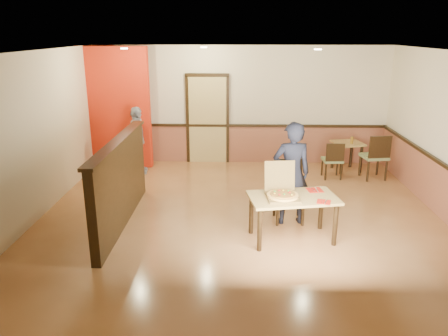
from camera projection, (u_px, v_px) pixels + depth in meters
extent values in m
plane|color=#BC7F49|center=(241.00, 219.00, 7.54)|extent=(7.00, 7.00, 0.00)
plane|color=black|center=(243.00, 52.00, 6.70)|extent=(7.00, 7.00, 0.00)
plane|color=beige|center=(241.00, 105.00, 10.45)|extent=(7.00, 0.00, 7.00)
plane|color=beige|center=(31.00, 139.00, 7.22)|extent=(0.00, 7.00, 7.00)
cube|color=#95543B|center=(240.00, 144.00, 10.71)|extent=(7.00, 0.04, 0.90)
cube|color=black|center=(241.00, 126.00, 10.55)|extent=(7.00, 0.06, 0.06)
cube|color=tan|center=(208.00, 120.00, 10.54)|extent=(0.90, 0.06, 2.10)
cube|color=black|center=(121.00, 184.00, 7.19)|extent=(0.14, 3.00, 1.40)
cube|color=black|center=(118.00, 141.00, 6.98)|extent=(0.20, 3.10, 0.05)
cube|color=red|center=(115.00, 108.00, 10.06)|extent=(1.60, 0.20, 2.78)
cylinder|color=beige|center=(124.00, 48.00, 8.49)|extent=(0.14, 0.14, 0.02)
cylinder|color=beige|center=(204.00, 47.00, 9.11)|extent=(0.14, 0.14, 0.02)
cylinder|color=beige|center=(318.00, 49.00, 8.09)|extent=(0.14, 0.14, 0.02)
cube|color=tan|center=(293.00, 198.00, 6.62)|extent=(1.43, 0.98, 0.04)
cylinder|color=black|center=(260.00, 230.00, 6.36)|extent=(0.07, 0.07, 0.67)
cylinder|color=black|center=(251.00, 214.00, 6.92)|extent=(0.07, 0.07, 0.67)
cylinder|color=black|center=(335.00, 225.00, 6.53)|extent=(0.07, 0.07, 0.67)
cylinder|color=black|center=(321.00, 210.00, 7.09)|extent=(0.07, 0.07, 0.67)
cube|color=olive|center=(289.00, 192.00, 7.34)|extent=(0.53, 0.53, 0.07)
cube|color=black|center=(288.00, 173.00, 7.48)|extent=(0.49, 0.07, 0.49)
cylinder|color=black|center=(278.00, 213.00, 7.22)|extent=(0.05, 0.05, 0.44)
cylinder|color=black|center=(274.00, 204.00, 7.62)|extent=(0.05, 0.05, 0.44)
cylinder|color=black|center=(303.00, 213.00, 7.23)|extent=(0.05, 0.05, 0.44)
cylinder|color=black|center=(298.00, 204.00, 7.63)|extent=(0.05, 0.05, 0.44)
cube|color=olive|center=(332.00, 160.00, 9.54)|extent=(0.43, 0.43, 0.05)
cube|color=black|center=(335.00, 152.00, 9.30)|extent=(0.39, 0.06, 0.39)
cylinder|color=black|center=(337.00, 168.00, 9.78)|extent=(0.04, 0.04, 0.35)
cylinder|color=black|center=(341.00, 172.00, 9.46)|extent=(0.04, 0.04, 0.35)
cylinder|color=black|center=(322.00, 168.00, 9.77)|extent=(0.04, 0.04, 0.35)
cylinder|color=black|center=(326.00, 172.00, 9.45)|extent=(0.04, 0.04, 0.35)
cube|color=olive|center=(374.00, 156.00, 9.49)|extent=(0.56, 0.56, 0.06)
cube|color=black|center=(380.00, 147.00, 9.20)|extent=(0.48, 0.11, 0.47)
cylinder|color=black|center=(377.00, 166.00, 9.79)|extent=(0.05, 0.05, 0.43)
cylinder|color=black|center=(386.00, 171.00, 9.41)|extent=(0.05, 0.05, 0.43)
cylinder|color=black|center=(360.00, 166.00, 9.75)|extent=(0.05, 0.05, 0.43)
cylinder|color=black|center=(368.00, 172.00, 9.36)|extent=(0.05, 0.05, 0.43)
cube|color=tan|center=(348.00, 143.00, 9.98)|extent=(0.76, 0.76, 0.04)
cylinder|color=black|center=(342.00, 161.00, 9.82)|extent=(0.07, 0.07, 0.63)
cylinder|color=black|center=(333.00, 155.00, 10.26)|extent=(0.07, 0.07, 0.63)
cylinder|color=black|center=(361.00, 159.00, 9.91)|extent=(0.07, 0.07, 0.63)
cylinder|color=black|center=(351.00, 154.00, 10.35)|extent=(0.07, 0.07, 0.63)
imported|color=black|center=(291.00, 174.00, 7.15)|extent=(0.69, 0.50, 1.74)
imported|color=#94939B|center=(137.00, 141.00, 9.76)|extent=(0.48, 0.93, 1.52)
cube|color=brown|center=(283.00, 197.00, 6.53)|extent=(0.51, 0.51, 0.03)
cube|color=brown|center=(280.00, 176.00, 6.72)|extent=(0.48, 0.14, 0.46)
cylinder|color=#F0BF57|center=(283.00, 195.00, 6.52)|extent=(0.56, 0.56, 0.03)
cube|color=red|center=(324.00, 202.00, 6.40)|extent=(0.24, 0.24, 0.00)
cylinder|color=white|center=(322.00, 201.00, 6.40)|extent=(0.05, 0.16, 0.01)
cube|color=white|center=(326.00, 202.00, 6.40)|extent=(0.06, 0.18, 0.00)
cube|color=red|center=(315.00, 190.00, 6.88)|extent=(0.27, 0.27, 0.01)
cylinder|color=white|center=(313.00, 190.00, 6.88)|extent=(0.04, 0.20, 0.01)
cube|color=white|center=(317.00, 190.00, 6.88)|extent=(0.05, 0.21, 0.00)
cylinder|color=brown|center=(352.00, 140.00, 9.84)|extent=(0.06, 0.06, 0.16)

